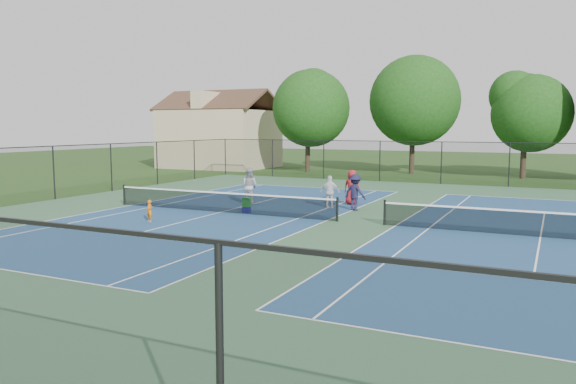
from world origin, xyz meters
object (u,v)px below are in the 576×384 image
at_px(child_player, 149,211).
at_px(instructor, 249,186).
at_px(bystander_c, 352,187).
at_px(clapboard_house, 220,136).
at_px(tree_back_b, 413,97).
at_px(ball_hopper, 246,202).
at_px(tree_back_c, 526,108).
at_px(ball_crate, 247,210).
at_px(bystander_a, 330,192).
at_px(bystander_b, 355,192).
at_px(tree_back_a, 308,104).

distance_m(child_player, instructor, 6.70).
xyz_separation_m(instructor, bystander_c, (4.88, 2.30, -0.05)).
bearing_deg(clapboard_house, tree_back_b, 3.01).
xyz_separation_m(clapboard_house, child_player, (14.67, -28.58, -2.61)).
xyz_separation_m(tree_back_b, ball_hopper, (-1.84, -25.54, -6.09)).
height_order(tree_back_c, ball_crate, tree_back_c).
bearing_deg(ball_hopper, ball_crate, 0.00).
height_order(tree_back_b, tree_back_c, tree_back_b).
height_order(tree_back_c, bystander_c, tree_back_c).
bearing_deg(tree_back_b, bystander_a, -86.97).
height_order(tree_back_b, instructor, tree_back_b).
height_order(clapboard_house, instructor, clapboard_house).
relative_size(tree_back_c, bystander_a, 5.10).
relative_size(clapboard_house, bystander_a, 6.57).
bearing_deg(bystander_c, bystander_b, 113.36).
bearing_deg(ball_crate, clapboard_house, 124.97).
xyz_separation_m(tree_back_a, tree_back_c, (18.00, 1.00, -0.56)).
bearing_deg(instructor, bystander_a, -169.18).
height_order(tree_back_b, child_player, tree_back_b).
bearing_deg(ball_crate, bystander_a, 46.38).
distance_m(tree_back_b, bystander_a, 23.13).
relative_size(clapboard_house, ball_crate, 29.95).
relative_size(instructor, ball_crate, 5.38).
height_order(ball_crate, ball_hopper, ball_hopper).
distance_m(clapboard_house, child_player, 32.24).
xyz_separation_m(child_player, bystander_a, (5.51, 7.22, 0.34)).
distance_m(tree_back_c, bystander_a, 23.22).
distance_m(clapboard_house, bystander_b, 30.64).
bearing_deg(child_player, ball_hopper, 78.36).
distance_m(tree_back_c, clapboard_house, 28.10).
bearing_deg(child_player, bystander_a, 72.58).
height_order(tree_back_b, ball_crate, tree_back_b).
bearing_deg(child_player, clapboard_house, 137.11).
bearing_deg(tree_back_a, clapboard_house, 174.29).
height_order(bystander_a, bystander_b, bystander_b).
bearing_deg(instructor, tree_back_c, -116.59).
relative_size(instructor, bystander_a, 1.18).
bearing_deg(tree_back_b, bystander_b, -83.47).
xyz_separation_m(tree_back_c, bystander_b, (-6.41, -21.63, -4.59)).
xyz_separation_m(child_player, ball_crate, (2.49, 4.05, -0.33)).
relative_size(bystander_a, bystander_c, 0.89).
bearing_deg(bystander_a, tree_back_b, -103.35).
xyz_separation_m(tree_back_a, child_player, (4.67, -27.58, -5.56)).
relative_size(instructor, bystander_c, 1.05).
bearing_deg(bystander_a, bystander_c, -125.83).
xyz_separation_m(clapboard_house, bystander_a, (20.18, -21.36, -2.27)).
bearing_deg(clapboard_house, bystander_a, -46.63).
distance_m(tree_back_a, ball_crate, 25.30).
xyz_separation_m(child_player, ball_hopper, (2.49, 4.05, 0.03)).
bearing_deg(ball_crate, tree_back_b, 85.88).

